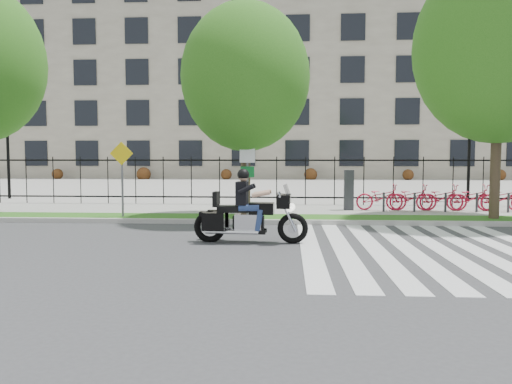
{
  "coord_description": "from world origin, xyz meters",
  "views": [
    {
      "loc": [
        1.68,
        -11.6,
        2.13
      ],
      "look_at": [
        0.74,
        3.0,
        1.1
      ],
      "focal_mm": 35.0,
      "sensor_mm": 36.0,
      "label": 1
    }
  ],
  "objects": [
    {
      "name": "plaza",
      "position": [
        0.0,
        25.0,
        0.05
      ],
      "size": [
        80.0,
        34.0,
        0.1
      ],
      "primitive_type": "cube",
      "color": "gray",
      "rests_on": "ground"
    },
    {
      "name": "iron_fence",
      "position": [
        0.0,
        9.2,
        1.15
      ],
      "size": [
        30.0,
        0.06,
        2.0
      ],
      "primitive_type": null,
      "color": "black",
      "rests_on": "sidewalk"
    },
    {
      "name": "office_building",
      "position": [
        0.0,
        44.92,
        9.97
      ],
      "size": [
        60.0,
        21.9,
        20.15
      ],
      "color": "gray",
      "rests_on": "ground"
    },
    {
      "name": "bike_share_station",
      "position": [
        8.38,
        7.2,
        0.64
      ],
      "size": [
        8.9,
        0.86,
        1.5
      ],
      "color": "#2D2D33",
      "rests_on": "sidewalk"
    },
    {
      "name": "sign_pole_warning",
      "position": [
        -3.81,
        4.58,
        1.74
      ],
      "size": [
        0.78,
        0.09,
        2.49
      ],
      "color": "#59595B",
      "rests_on": "grass_verge"
    },
    {
      "name": "street_tree_2",
      "position": [
        8.35,
        4.95,
        5.62
      ],
      "size": [
        5.34,
        5.34,
        8.55
      ],
      "color": "#36251D",
      "rests_on": "grass_verge"
    },
    {
      "name": "lamp_post_right",
      "position": [
        10.0,
        12.0,
        3.21
      ],
      "size": [
        1.06,
        0.7,
        4.25
      ],
      "color": "black",
      "rests_on": "ground"
    },
    {
      "name": "curb",
      "position": [
        0.0,
        4.1,
        0.07
      ],
      "size": [
        60.0,
        0.2,
        0.15
      ],
      "primitive_type": "cube",
      "color": "#A6A49C",
      "rests_on": "ground"
    },
    {
      "name": "motorcycle_rider",
      "position": [
        0.73,
        0.7,
        0.74
      ],
      "size": [
        2.88,
        0.87,
        2.22
      ],
      "color": "black",
      "rests_on": "ground"
    },
    {
      "name": "sign_pole_regulatory",
      "position": [
        0.35,
        4.58,
        1.74
      ],
      "size": [
        0.5,
        0.09,
        2.5
      ],
      "color": "#59595B",
      "rests_on": "grass_verge"
    },
    {
      "name": "sidewalk",
      "position": [
        0.0,
        7.45,
        0.07
      ],
      "size": [
        60.0,
        3.5,
        0.15
      ],
      "primitive_type": "cube",
      "color": "gray",
      "rests_on": "ground"
    },
    {
      "name": "grass_verge",
      "position": [
        0.0,
        4.95,
        0.07
      ],
      "size": [
        60.0,
        1.5,
        0.15
      ],
      "primitive_type": "cube",
      "color": "#1C5916",
      "rests_on": "ground"
    },
    {
      "name": "ground",
      "position": [
        0.0,
        0.0,
        0.0
      ],
      "size": [
        120.0,
        120.0,
        0.0
      ],
      "primitive_type": "plane",
      "color": "#38383B",
      "rests_on": "ground"
    },
    {
      "name": "lamp_post_left",
      "position": [
        -12.0,
        12.0,
        3.21
      ],
      "size": [
        1.06,
        0.7,
        4.25
      ],
      "color": "black",
      "rests_on": "ground"
    },
    {
      "name": "street_tree_1",
      "position": [
        0.26,
        4.95,
        4.74
      ],
      "size": [
        4.24,
        4.24,
        7.04
      ],
      "color": "#36251D",
      "rests_on": "grass_verge"
    },
    {
      "name": "crosswalk_stripes",
      "position": [
        4.83,
        0.0,
        0.01
      ],
      "size": [
        5.7,
        8.0,
        0.01
      ],
      "primitive_type": null,
      "color": "silver",
      "rests_on": "ground"
    }
  ]
}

